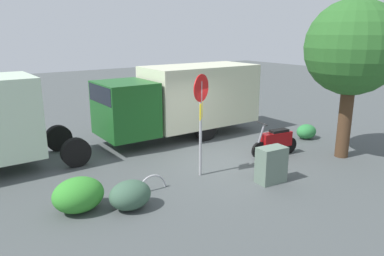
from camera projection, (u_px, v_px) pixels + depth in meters
name	position (u px, v px, depth m)	size (l,w,h in m)	color
ground_plane	(221.00, 162.00, 11.82)	(60.00, 60.00, 0.00)	#474C4D
box_truck_near	(179.00, 98.00, 14.17)	(8.07, 2.34, 2.75)	black
motorcycle	(276.00, 141.00, 12.27)	(1.80, 0.62, 1.20)	black
stop_sign	(201.00, 109.00, 10.22)	(0.71, 0.33, 2.93)	#9E9EA3
street_tree	(353.00, 49.00, 11.42)	(2.96, 2.96, 5.04)	#47301E
utility_cabinet	(271.00, 165.00, 10.10)	(0.80, 0.47, 1.00)	slate
bike_rack_hoop	(152.00, 190.00, 9.71)	(0.85, 0.85, 0.05)	#B7B7BC
shrub_near_sign	(130.00, 195.00, 8.62)	(1.01, 0.82, 0.69)	#3A5A45
shrub_mid_verge	(306.00, 132.00, 14.29)	(0.82, 0.67, 0.56)	#2E7D3E
shrub_by_tree	(78.00, 195.00, 8.48)	(1.19, 0.97, 0.81)	#348A2E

